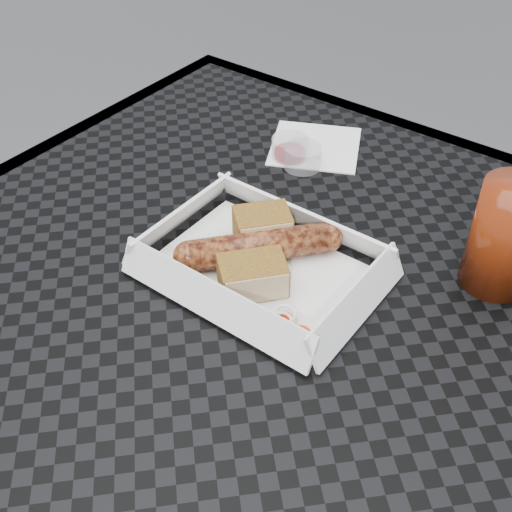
# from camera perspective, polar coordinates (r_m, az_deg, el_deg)

# --- Properties ---
(patio_table) EXTENTS (0.80, 0.80, 0.74)m
(patio_table) POSITION_cam_1_polar(r_m,az_deg,el_deg) (0.76, -0.19, -5.38)
(patio_table) COLOR black
(patio_table) RESTS_ON ground
(food_tray) EXTENTS (0.22, 0.15, 0.00)m
(food_tray) POSITION_cam_1_polar(r_m,az_deg,el_deg) (0.70, 0.49, -1.29)
(food_tray) COLOR white
(food_tray) RESTS_ON patio_table
(bratwurst) EXTENTS (0.14, 0.15, 0.04)m
(bratwurst) POSITION_cam_1_polar(r_m,az_deg,el_deg) (0.70, 0.31, 0.83)
(bratwurst) COLOR brown
(bratwurst) RESTS_ON food_tray
(bread_near) EXTENTS (0.07, 0.08, 0.04)m
(bread_near) POSITION_cam_1_polar(r_m,az_deg,el_deg) (0.72, 0.57, 2.61)
(bread_near) COLOR brown
(bread_near) RESTS_ON food_tray
(bread_far) EXTENTS (0.08, 0.08, 0.04)m
(bread_far) POSITION_cam_1_polar(r_m,az_deg,el_deg) (0.67, -0.30, -1.74)
(bread_far) COLOR brown
(bread_far) RESTS_ON food_tray
(veg_garnish) EXTENTS (0.03, 0.03, 0.00)m
(veg_garnish) POSITION_cam_1_polar(r_m,az_deg,el_deg) (0.64, 2.98, -6.40)
(veg_garnish) COLOR red
(veg_garnish) RESTS_ON food_tray
(napkin) EXTENTS (0.16, 0.16, 0.00)m
(napkin) POSITION_cam_1_polar(r_m,az_deg,el_deg) (0.91, 5.27, 9.69)
(napkin) COLOR white
(napkin) RESTS_ON patio_table
(condiment_cup_sauce) EXTENTS (0.05, 0.05, 0.03)m
(condiment_cup_sauce) POSITION_cam_1_polar(r_m,az_deg,el_deg) (0.88, 3.04, 9.54)
(condiment_cup_sauce) COLOR maroon
(condiment_cup_sauce) RESTS_ON patio_table
(condiment_cup_empty) EXTENTS (0.05, 0.05, 0.03)m
(condiment_cup_empty) POSITION_cam_1_polar(r_m,az_deg,el_deg) (0.86, 4.17, 8.78)
(condiment_cup_empty) COLOR silver
(condiment_cup_empty) RESTS_ON patio_table
(drink_glass) EXTENTS (0.07, 0.07, 0.12)m
(drink_glass) POSITION_cam_1_polar(r_m,az_deg,el_deg) (0.70, 21.27, 1.60)
(drink_glass) COLOR #5D1B07
(drink_glass) RESTS_ON patio_table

